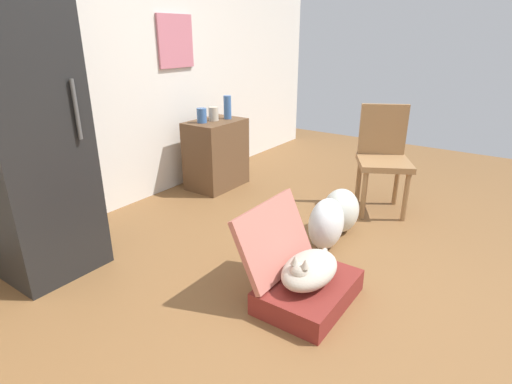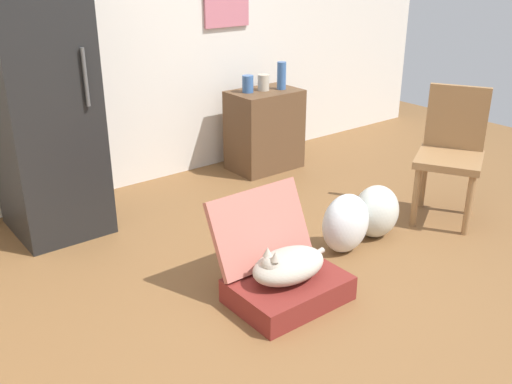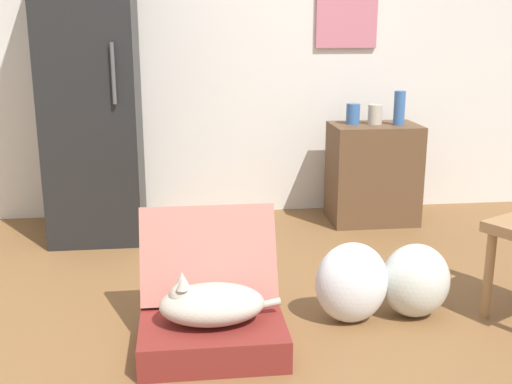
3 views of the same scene
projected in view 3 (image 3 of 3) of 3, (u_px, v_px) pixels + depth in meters
name	position (u px, v px, depth m)	size (l,w,h in m)	color
ground_plane	(281.00, 363.00, 2.60)	(7.68, 7.68, 0.00)	brown
wall_back	(233.00, 31.00, 4.43)	(6.40, 0.15, 2.60)	silver
suitcase_base	(213.00, 337.00, 2.67)	(0.61, 0.44, 0.14)	maroon
suitcase_lid	(209.00, 255.00, 2.84)	(0.61, 0.44, 0.04)	#B26356
cat	(210.00, 304.00, 2.63)	(0.52, 0.28, 0.22)	#B2A899
plastic_bag_white	(352.00, 283.00, 2.92)	(0.34, 0.24, 0.39)	silver
plastic_bag_clear	(415.00, 280.00, 2.98)	(0.33, 0.28, 0.36)	silver
refrigerator	(92.00, 85.00, 3.97)	(0.57, 0.69, 1.95)	black
side_table	(373.00, 173.00, 4.39)	(0.59, 0.40, 0.69)	brown
vase_tall	(353.00, 114.00, 4.31)	(0.09, 0.09, 0.14)	#38609E
vase_short	(399.00, 108.00, 4.25)	(0.08, 0.08, 0.23)	#38609E
vase_round	(375.00, 114.00, 4.30)	(0.10, 0.10, 0.13)	#B7AD99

